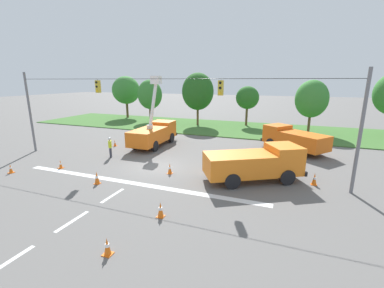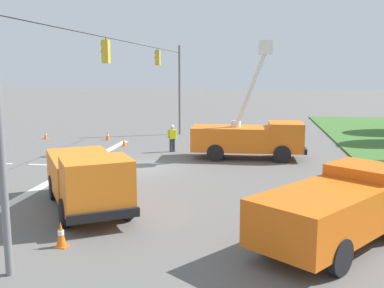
{
  "view_description": "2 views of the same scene",
  "coord_description": "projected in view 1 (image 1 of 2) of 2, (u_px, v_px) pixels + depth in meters",
  "views": [
    {
      "loc": [
        9.23,
        -16.55,
        6.51
      ],
      "look_at": [
        1.55,
        3.45,
        1.17
      ],
      "focal_mm": 24.0,
      "sensor_mm": 36.0,
      "label": 1
    },
    {
      "loc": [
        23.19,
        6.29,
        5.3
      ],
      "look_at": [
        1.89,
        3.19,
        1.71
      ],
      "focal_mm": 42.0,
      "sensor_mm": 36.0,
      "label": 2
    }
  ],
  "objects": [
    {
      "name": "utility_truck_bucket_lift",
      "position": [
        154.0,
        132.0,
        25.98
      ],
      "size": [
        2.55,
        6.74,
        6.93
      ],
      "color": "orange",
      "rests_on": "ground"
    },
    {
      "name": "traffic_cone_far_right",
      "position": [
        11.0,
        169.0,
        18.45
      ],
      "size": [
        0.36,
        0.36,
        0.66
      ],
      "color": "orange",
      "rests_on": "ground"
    },
    {
      "name": "traffic_cone_far_left",
      "position": [
        107.0,
        247.0,
        9.77
      ],
      "size": [
        0.36,
        0.36,
        0.71
      ],
      "color": "orange",
      "rests_on": "ground"
    },
    {
      "name": "tree_west",
      "position": [
        150.0,
        95.0,
        40.02
      ],
      "size": [
        3.93,
        3.34,
        6.6
      ],
      "color": "brown",
      "rests_on": "ground"
    },
    {
      "name": "lane_markings",
      "position": [
        118.0,
        192.0,
        15.36
      ],
      "size": [
        17.6,
        15.25,
        0.01
      ],
      "color": "silver",
      "rests_on": "ground"
    },
    {
      "name": "traffic_cone_lane_edge_a",
      "position": [
        161.0,
        210.0,
        12.48
      ],
      "size": [
        0.36,
        0.36,
        0.77
      ],
      "color": "orange",
      "rests_on": "ground"
    },
    {
      "name": "ground_plane",
      "position": [
        157.0,
        167.0,
        19.77
      ],
      "size": [
        200.0,
        200.0,
        0.0
      ],
      "primitive_type": "plane",
      "color": "#605E5B"
    },
    {
      "name": "traffic_cone_foreground_right",
      "position": [
        170.0,
        169.0,
        18.3
      ],
      "size": [
        0.36,
        0.36,
        0.76
      ],
      "color": "orange",
      "rests_on": "ground"
    },
    {
      "name": "traffic_cone_foreground_left",
      "position": [
        115.0,
        143.0,
        26.0
      ],
      "size": [
        0.36,
        0.36,
        0.63
      ],
      "color": "orange",
      "rests_on": "ground"
    },
    {
      "name": "signal_gantry",
      "position": [
        155.0,
        112.0,
        18.75
      ],
      "size": [
        26.2,
        0.33,
        7.2
      ],
      "color": "slate",
      "rests_on": "ground"
    },
    {
      "name": "tree_centre",
      "position": [
        198.0,
        92.0,
        36.71
      ],
      "size": [
        4.53,
        4.54,
        7.56
      ],
      "color": "brown",
      "rests_on": "ground"
    },
    {
      "name": "utility_truck_support_near",
      "position": [
        293.0,
        138.0,
        24.03
      ],
      "size": [
        6.25,
        5.6,
        2.2
      ],
      "color": "orange",
      "rests_on": "ground"
    },
    {
      "name": "grass_verge",
      "position": [
        219.0,
        127.0,
        36.06
      ],
      "size": [
        56.0,
        12.0,
        0.1
      ],
      "primitive_type": "cube",
      "color": "#3D6B2D",
      "rests_on": "ground"
    },
    {
      "name": "tree_east",
      "position": [
        247.0,
        98.0,
        36.52
      ],
      "size": [
        3.26,
        2.84,
        5.69
      ],
      "color": "brown",
      "rests_on": "ground"
    },
    {
      "name": "road_worker",
      "position": [
        110.0,
        146.0,
        22.09
      ],
      "size": [
        0.42,
        0.57,
        1.77
      ],
      "color": "#383842",
      "rests_on": "ground"
    },
    {
      "name": "tree_far_west",
      "position": [
        126.0,
        90.0,
        44.24
      ],
      "size": [
        4.61,
        4.89,
        7.18
      ],
      "color": "brown",
      "rests_on": "ground"
    },
    {
      "name": "utility_truck_support_far",
      "position": [
        255.0,
        163.0,
        16.88
      ],
      "size": [
        6.7,
        5.31,
        2.33
      ],
      "color": "orange",
      "rests_on": "ground"
    },
    {
      "name": "traffic_cone_lane_edge_b",
      "position": [
        97.0,
        178.0,
        16.49
      ],
      "size": [
        0.36,
        0.36,
        0.82
      ],
      "color": "orange",
      "rests_on": "ground"
    },
    {
      "name": "tree_far_east",
      "position": [
        312.0,
        99.0,
        31.37
      ],
      "size": [
        3.88,
        3.79,
        6.57
      ],
      "color": "brown",
      "rests_on": "ground"
    },
    {
      "name": "traffic_cone_mid_right",
      "position": [
        61.0,
        164.0,
        19.44
      ],
      "size": [
        0.36,
        0.36,
        0.65
      ],
      "color": "orange",
      "rests_on": "ground"
    },
    {
      "name": "traffic_cone_mid_left",
      "position": [
        314.0,
        179.0,
        16.33
      ],
      "size": [
        0.36,
        0.36,
        0.79
      ],
      "color": "orange",
      "rests_on": "ground"
    }
  ]
}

